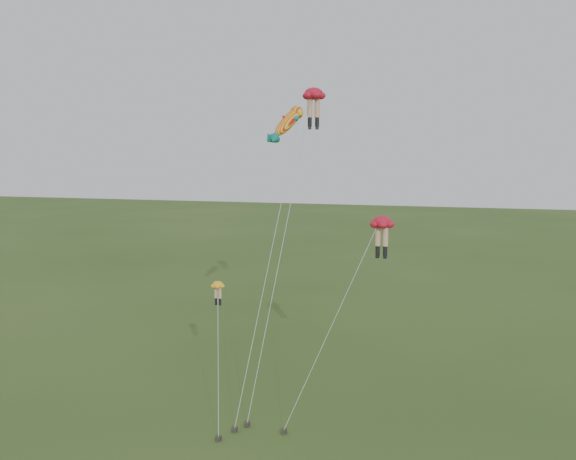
# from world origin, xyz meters

# --- Properties ---
(ground) EXTENTS (300.00, 300.00, 0.00)m
(ground) POSITION_xyz_m (0.00, 0.00, 0.00)
(ground) COLOR #2B4819
(ground) RESTS_ON ground
(legs_kite_red_high) EXTENTS (2.97, 8.97, 19.70)m
(legs_kite_red_high) POSITION_xyz_m (1.79, 7.53, 18.86)
(legs_kite_red_high) COLOR red
(legs_kite_red_high) RESTS_ON ground
(legs_kite_red_mid) EXTENTS (5.73, 3.59, 12.10)m
(legs_kite_red_mid) POSITION_xyz_m (7.03, 2.17, 11.39)
(legs_kite_red_mid) COLOR red
(legs_kite_red_mid) RESTS_ON ground
(legs_kite_yellow) EXTENTS (2.04, 4.35, 8.02)m
(legs_kite_yellow) POSITION_xyz_m (-2.32, 1.19, 7.22)
(legs_kite_yellow) COLOR yellow
(legs_kite_yellow) RESTS_ON ground
(fish_kite) EXTENTS (2.43, 8.16, 18.70)m
(fish_kite) POSITION_xyz_m (0.73, 5.54, 17.36)
(fish_kite) COLOR yellow
(fish_kite) RESTS_ON ground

